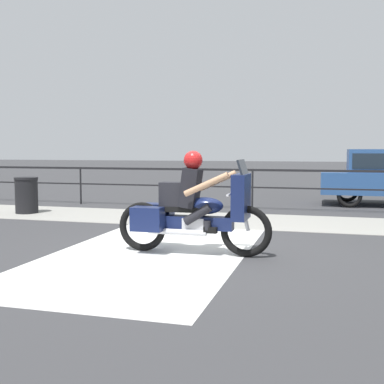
{
  "coord_description": "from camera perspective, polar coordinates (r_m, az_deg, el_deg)",
  "views": [
    {
      "loc": [
        1.87,
        -7.32,
        1.61
      ],
      "look_at": [
        -0.28,
        0.43,
        0.9
      ],
      "focal_mm": 45.0,
      "sensor_mm": 36.0,
      "label": 1
    }
  ],
  "objects": [
    {
      "name": "crosswalk_band",
      "position": [
        7.74,
        -4.47,
        -6.93
      ],
      "size": [
        2.91,
        6.0,
        0.01
      ],
      "primitive_type": "cube",
      "color": "silver",
      "rests_on": "ground"
    },
    {
      "name": "sidewalk_band",
      "position": [
        11.0,
        5.57,
        -3.37
      ],
      "size": [
        44.0,
        2.4,
        0.01
      ],
      "primitive_type": "cube",
      "color": "#99968E",
      "rests_on": "ground"
    },
    {
      "name": "fence_railing",
      "position": [
        12.93,
        7.18,
        1.71
      ],
      "size": [
        36.0,
        0.05,
        1.1
      ],
      "color": "black",
      "rests_on": "ground"
    },
    {
      "name": "motorcycle",
      "position": [
        7.38,
        0.13,
        -2.03
      ],
      "size": [
        2.44,
        0.76,
        1.59
      ],
      "rotation": [
        0.0,
        0.0,
        0.03
      ],
      "color": "black",
      "rests_on": "ground"
    },
    {
      "name": "ground_plane",
      "position": [
        7.72,
        1.17,
        -6.98
      ],
      "size": [
        120.0,
        120.0,
        0.0
      ],
      "primitive_type": "plane",
      "color": "#38383A"
    },
    {
      "name": "trash_bin",
      "position": [
        12.84,
        -19.02,
        -0.37
      ],
      "size": [
        0.58,
        0.58,
        0.91
      ],
      "color": "black",
      "rests_on": "ground"
    }
  ]
}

